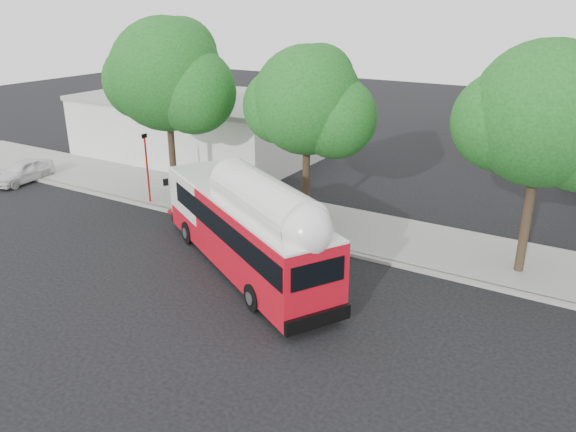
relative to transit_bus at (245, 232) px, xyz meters
name	(u,v)px	position (x,y,z in m)	size (l,w,h in m)	color
ground	(254,277)	(0.68, -0.41, -1.68)	(120.00, 120.00, 0.00)	black
sidewalk	(328,224)	(0.68, 6.09, -1.60)	(60.00, 5.00, 0.15)	gray
curb_strip	(302,242)	(0.68, 3.49, -1.60)	(60.00, 0.30, 0.15)	gray
red_curb_segment	(248,229)	(-2.32, 3.49, -1.60)	(10.00, 0.32, 0.16)	maroon
street_tree_left	(174,80)	(-7.85, 5.15, 4.93)	(6.67, 5.80, 9.74)	#2D2116
street_tree_mid	(315,106)	(0.09, 5.65, 4.23)	(5.75, 5.00, 8.62)	#2D2116
street_tree_right	(556,121)	(10.12, 5.45, 4.58)	(6.21, 5.40, 9.18)	#2D2116
low_commercial_bldg	(201,125)	(-13.32, 13.59, 0.47)	(16.20, 10.20, 4.25)	silver
transit_bus	(245,232)	(0.00, 0.00, 0.00)	(11.54, 7.90, 3.59)	red
parked_car	(22,171)	(-18.59, 2.92, -1.00)	(3.99, 1.61, 1.36)	silver
signal_pole	(147,169)	(-9.10, 3.94, 0.31)	(0.11, 0.37, 3.88)	#B21913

